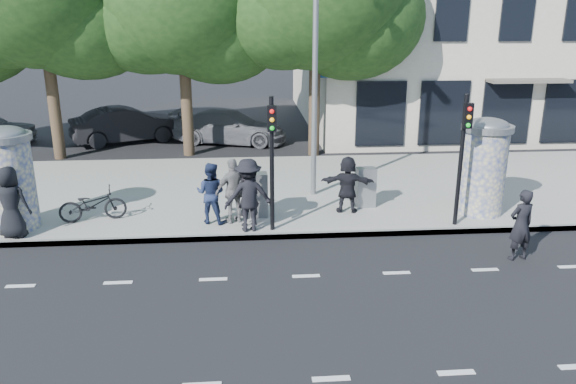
{
  "coord_description": "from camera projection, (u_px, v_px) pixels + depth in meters",
  "views": [
    {
      "loc": [
        -1.25,
        -9.56,
        5.43
      ],
      "look_at": [
        -0.23,
        3.5,
        1.26
      ],
      "focal_mm": 35.0,
      "sensor_mm": 36.0,
      "label": 1
    }
  ],
  "objects": [
    {
      "name": "ped_c",
      "position": [
        211.0,
        193.0,
        14.63
      ],
      "size": [
        0.94,
        0.82,
        1.63
      ],
      "primitive_type": "imported",
      "rotation": [
        0.0,
        0.0,
        2.84
      ],
      "color": "#1D2748",
      "rests_on": "sidewalk"
    },
    {
      "name": "building",
      "position": [
        499.0,
        2.0,
        28.89
      ],
      "size": [
        20.3,
        15.85,
        12.0
      ],
      "color": "#B6AC99",
      "rests_on": "ground"
    },
    {
      "name": "ad_column_right",
      "position": [
        484.0,
        164.0,
        15.21
      ],
      "size": [
        1.36,
        1.36,
        2.65
      ],
      "color": "beige",
      "rests_on": "sidewalk"
    },
    {
      "name": "traffic_pole_far",
      "position": [
        463.0,
        147.0,
        14.06
      ],
      "size": [
        0.22,
        0.31,
        3.4
      ],
      "color": "black",
      "rests_on": "sidewalk"
    },
    {
      "name": "ped_e",
      "position": [
        234.0,
        191.0,
        14.63
      ],
      "size": [
        1.16,
        0.93,
        1.73
      ],
      "primitive_type": "imported",
      "rotation": [
        0.0,
        0.0,
        3.55
      ],
      "color": "slate",
      "rests_on": "sidewalk"
    },
    {
      "name": "cabinet_left",
      "position": [
        257.0,
        195.0,
        15.17
      ],
      "size": [
        0.6,
        0.45,
        1.21
      ],
      "primitive_type": "cube",
      "rotation": [
        0.0,
        0.0,
        0.05
      ],
      "color": "slate",
      "rests_on": "sidewalk"
    },
    {
      "name": "ped_f",
      "position": [
        347.0,
        184.0,
        15.44
      ],
      "size": [
        1.54,
        0.77,
        1.59
      ],
      "primitive_type": "imported",
      "rotation": [
        0.0,
        0.0,
        2.97
      ],
      "color": "black",
      "rests_on": "sidewalk"
    },
    {
      "name": "lane_dash_near",
      "position": [
        331.0,
        379.0,
        8.73
      ],
      "size": [
        32.0,
        0.12,
        0.01
      ],
      "primitive_type": "cube",
      "color": "silver",
      "rests_on": "ground"
    },
    {
      "name": "street_lamp",
      "position": [
        316.0,
        37.0,
        15.73
      ],
      "size": [
        0.25,
        0.93,
        8.0
      ],
      "color": "slate",
      "rests_on": "sidewalk"
    },
    {
      "name": "ground",
      "position": [
        314.0,
        308.0,
        10.82
      ],
      "size": [
        120.0,
        120.0,
        0.0
      ],
      "primitive_type": "plane",
      "color": "black",
      "rests_on": "ground"
    },
    {
      "name": "car_mid",
      "position": [
        127.0,
        125.0,
        24.59
      ],
      "size": [
        3.38,
        5.0,
        1.56
      ],
      "primitive_type": "imported",
      "rotation": [
        0.0,
        0.0,
        1.98
      ],
      "color": "black",
      "rests_on": "ground"
    },
    {
      "name": "bicycle",
      "position": [
        93.0,
        205.0,
        14.86
      ],
      "size": [
        0.97,
        1.81,
        0.9
      ],
      "primitive_type": "imported",
      "rotation": [
        0.0,
        0.0,
        1.79
      ],
      "color": "black",
      "rests_on": "sidewalk"
    },
    {
      "name": "ped_b",
      "position": [
        248.0,
        195.0,
        14.42
      ],
      "size": [
        0.71,
        0.61,
        1.65
      ],
      "primitive_type": "imported",
      "rotation": [
        0.0,
        0.0,
        3.58
      ],
      "color": "black",
      "rests_on": "sidewalk"
    },
    {
      "name": "curb",
      "position": [
        297.0,
        236.0,
        14.17
      ],
      "size": [
        40.0,
        0.1,
        0.16
      ],
      "primitive_type": "cube",
      "color": "slate",
      "rests_on": "ground"
    },
    {
      "name": "ad_column_left",
      "position": [
        9.0,
        176.0,
        14.09
      ],
      "size": [
        1.36,
        1.36,
        2.65
      ],
      "color": "beige",
      "rests_on": "sidewalk"
    },
    {
      "name": "ped_d",
      "position": [
        248.0,
        195.0,
        14.06
      ],
      "size": [
        1.3,
        0.88,
        1.87
      ],
      "primitive_type": "imported",
      "rotation": [
        0.0,
        0.0,
        3.3
      ],
      "color": "black",
      "rests_on": "sidewalk"
    },
    {
      "name": "sidewalk",
      "position": [
        285.0,
        189.0,
        17.92
      ],
      "size": [
        40.0,
        8.0,
        0.15
      ],
      "primitive_type": "cube",
      "color": "gray",
      "rests_on": "ground"
    },
    {
      "name": "man_road",
      "position": [
        521.0,
        225.0,
        12.75
      ],
      "size": [
        0.69,
        0.53,
        1.69
      ],
      "primitive_type": "imported",
      "rotation": [
        0.0,
        0.0,
        3.36
      ],
      "color": "black",
      "rests_on": "ground"
    },
    {
      "name": "traffic_pole_near",
      "position": [
        272.0,
        151.0,
        13.7
      ],
      "size": [
        0.22,
        0.31,
        3.4
      ],
      "color": "black",
      "rests_on": "sidewalk"
    },
    {
      "name": "lane_dash_far",
      "position": [
        306.0,
        276.0,
        12.15
      ],
      "size": [
        32.0,
        0.12,
        0.01
      ],
      "primitive_type": "cube",
      "color": "silver",
      "rests_on": "ground"
    },
    {
      "name": "car_right",
      "position": [
        230.0,
        127.0,
        24.46
      ],
      "size": [
        3.17,
        5.27,
        1.43
      ],
      "primitive_type": "imported",
      "rotation": [
        0.0,
        0.0,
        1.32
      ],
      "color": "slate",
      "rests_on": "ground"
    },
    {
      "name": "cabinet_right",
      "position": [
        365.0,
        187.0,
        15.96
      ],
      "size": [
        0.57,
        0.44,
        1.13
      ],
      "primitive_type": "cube",
      "rotation": [
        0.0,
        0.0,
        0.09
      ],
      "color": "gray",
      "rests_on": "sidewalk"
    },
    {
      "name": "ped_a",
      "position": [
        10.0,
        202.0,
        13.64
      ],
      "size": [
        0.94,
        0.68,
        1.8
      ],
      "primitive_type": "imported",
      "rotation": [
        0.0,
        0.0,
        3.01
      ],
      "color": "black",
      "rests_on": "sidewalk"
    }
  ]
}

